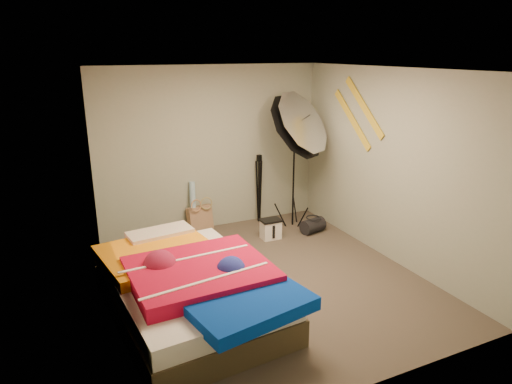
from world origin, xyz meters
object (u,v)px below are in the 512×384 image
camera_tripod (259,184)px  tote_bag (200,219)px  wrapping_roll (193,207)px  photo_umbrella (296,127)px  camera_case (271,230)px  duffel_bag (313,226)px  bed (191,288)px

camera_tripod → tote_bag: bearing=178.8°
wrapping_roll → photo_umbrella: size_ratio=0.35×
camera_case → duffel_bag: (0.69, -0.07, -0.03)m
photo_umbrella → camera_tripod: (-0.32, 0.57, -0.97)m
wrapping_roll → duffel_bag: (1.65, -0.81, -0.28)m
duffel_bag → camera_tripod: 1.09m
camera_case → duffel_bag: size_ratio=0.76×
tote_bag → photo_umbrella: photo_umbrella is taller
wrapping_roll → bed: 2.34m
wrapping_roll → camera_tripod: 1.14m
tote_bag → photo_umbrella: 2.03m
tote_bag → camera_tripod: 1.10m
tote_bag → camera_tripod: size_ratio=0.35×
bed → photo_umbrella: bearing=37.2°
bed → photo_umbrella: size_ratio=1.09×
duffel_bag → camera_tripod: camera_tripod is taller
wrapping_roll → bed: bearing=-108.1°
tote_bag → wrapping_roll: bearing=168.1°
duffel_bag → camera_tripod: bearing=111.1°
photo_umbrella → duffel_bag: bearing=-45.4°
wrapping_roll → camera_case: size_ratio=2.85×
camera_case → photo_umbrella: 1.56m
bed → photo_umbrella: (2.16, 1.64, 1.29)m
tote_bag → camera_tripod: bearing=-13.1°
duffel_bag → camera_case: bearing=160.9°
tote_bag → camera_case: (0.86, -0.74, -0.06)m
wrapping_roll → tote_bag: bearing=0.0°
tote_bag → duffel_bag: tote_bag is taller
duffel_bag → photo_umbrella: photo_umbrella is taller
duffel_bag → photo_umbrella: size_ratio=0.16×
bed → camera_case: bearing=41.3°
bed → wrapping_roll: bearing=71.9°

